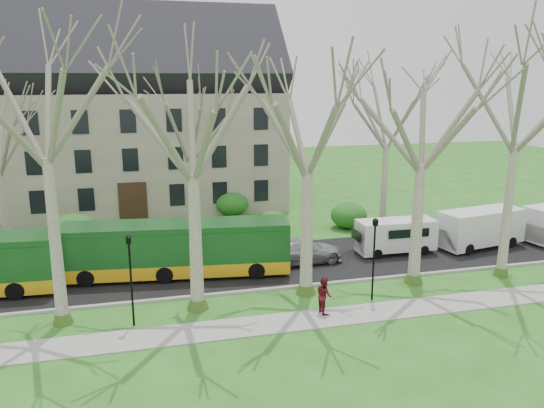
{
  "coord_description": "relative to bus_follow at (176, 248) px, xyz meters",
  "views": [
    {
      "loc": [
        -5.33,
        -24.59,
        11.21
      ],
      "look_at": [
        1.65,
        3.0,
        4.45
      ],
      "focal_mm": 35.0,
      "sensor_mm": 36.0,
      "label": 1
    }
  ],
  "objects": [
    {
      "name": "building",
      "position": [
        -2.47,
        19.02,
        6.4
      ],
      "size": [
        26.5,
        12.2,
        16.0
      ],
      "color": "gray",
      "rests_on": "ground"
    },
    {
      "name": "sedan",
      "position": [
        7.61,
        0.26,
        -0.85
      ],
      "size": [
        5.36,
        2.42,
        1.52
      ],
      "primitive_type": "imported",
      "rotation": [
        0.0,
        0.0,
        1.63
      ],
      "color": "#A2A1A6",
      "rests_on": "road"
    },
    {
      "name": "sidewalk",
      "position": [
        3.53,
        -7.48,
        -1.64
      ],
      "size": [
        70.0,
        2.0,
        0.06
      ],
      "primitive_type": "cube",
      "color": "gray",
      "rests_on": "ground"
    },
    {
      "name": "ground",
      "position": [
        3.53,
        -4.98,
        -1.67
      ],
      "size": [
        120.0,
        120.0,
        0.0
      ],
      "primitive_type": "plane",
      "color": "#2F601B",
      "rests_on": "ground"
    },
    {
      "name": "van_b",
      "position": [
        20.28,
        0.27,
        -0.32
      ],
      "size": [
        6.17,
        3.11,
        2.57
      ],
      "primitive_type": null,
      "rotation": [
        0.0,
        0.0,
        0.17
      ],
      "color": "silver",
      "rests_on": "road"
    },
    {
      "name": "tree_row_far",
      "position": [
        2.2,
        6.02,
        4.33
      ],
      "size": [
        33.0,
        7.0,
        12.0
      ],
      "color": "gray",
      "rests_on": "ground"
    },
    {
      "name": "lamp_row",
      "position": [
        3.53,
        -5.98,
        0.9
      ],
      "size": [
        36.22,
        0.22,
        4.3
      ],
      "color": "black",
      "rests_on": "ground"
    },
    {
      "name": "bus_follow",
      "position": [
        0.0,
        0.0,
        0.0
      ],
      "size": [
        13.1,
        4.21,
        3.22
      ],
      "primitive_type": null,
      "rotation": [
        0.0,
        0.0,
        -0.12
      ],
      "color": "#154B1C",
      "rests_on": "road"
    },
    {
      "name": "pedestrian_b",
      "position": [
        6.54,
        -6.95,
        -0.71
      ],
      "size": [
        0.79,
        0.95,
        1.81
      ],
      "primitive_type": "imported",
      "rotation": [
        0.0,
        0.0,
        1.69
      ],
      "color": "#531318",
      "rests_on": "sidewalk"
    },
    {
      "name": "hedges",
      "position": [
        -1.13,
        9.02,
        -0.67
      ],
      "size": [
        30.6,
        8.6,
        2.0
      ],
      "color": "#265418",
      "rests_on": "ground"
    },
    {
      "name": "van_a",
      "position": [
        14.15,
        0.54,
        -0.5
      ],
      "size": [
        5.11,
        1.94,
        2.21
      ],
      "primitive_type": null,
      "rotation": [
        0.0,
        0.0,
        -0.02
      ],
      "color": "silver",
      "rests_on": "road"
    },
    {
      "name": "curb",
      "position": [
        3.53,
        -3.48,
        -1.6
      ],
      "size": [
        80.0,
        0.25,
        0.14
      ],
      "primitive_type": "cube",
      "color": "#A5A39E",
      "rests_on": "ground"
    },
    {
      "name": "tree_row_verge",
      "position": [
        3.53,
        -4.68,
        5.33
      ],
      "size": [
        49.0,
        7.0,
        14.0
      ],
      "color": "gray",
      "rests_on": "ground"
    },
    {
      "name": "road",
      "position": [
        3.53,
        0.52,
        -1.64
      ],
      "size": [
        80.0,
        8.0,
        0.06
      ],
      "primitive_type": "cube",
      "color": "black",
      "rests_on": "ground"
    }
  ]
}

